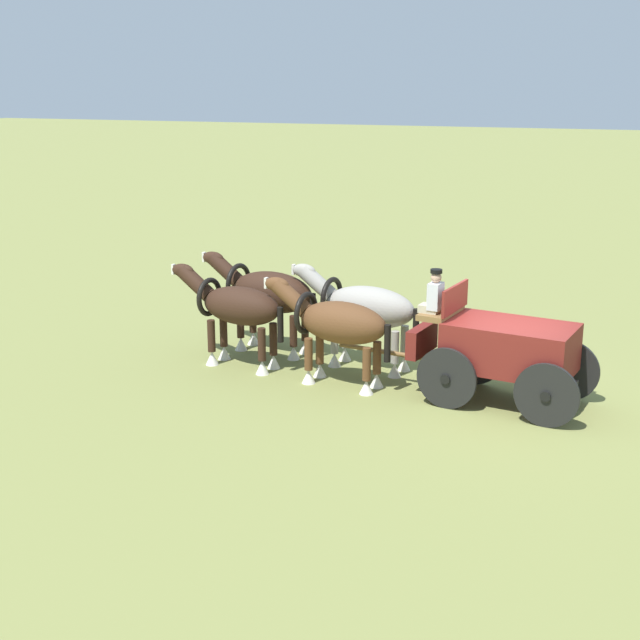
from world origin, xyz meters
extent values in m
plane|color=olive|center=(0.00, 0.00, 0.00)|extent=(220.00, 220.00, 0.00)
cube|color=maroon|center=(0.00, 0.00, 1.21)|extent=(2.67, 1.79, 0.97)
cube|color=brown|center=(1.49, -0.18, 1.73)|extent=(0.72, 1.40, 0.12)
cube|color=maroon|center=(1.89, -0.23, 1.08)|extent=(0.38, 1.21, 0.60)
cube|color=maroon|center=(1.19, -0.15, 2.07)|extent=(0.22, 1.34, 0.55)
cube|color=black|center=(0.00, 0.00, 0.63)|extent=(2.76, 0.50, 0.16)
cylinder|color=black|center=(1.10, 0.72, 0.63)|extent=(1.26, 0.23, 1.26)
cylinder|color=black|center=(1.10, 0.72, 0.63)|extent=(0.22, 0.20, 0.20)
cylinder|color=black|center=(0.89, -0.96, 0.63)|extent=(1.26, 0.23, 1.26)
cylinder|color=black|center=(0.89, -0.96, 0.63)|extent=(0.22, 0.20, 0.20)
cylinder|color=black|center=(-0.89, 0.96, 0.63)|extent=(1.26, 0.23, 1.26)
cylinder|color=black|center=(-0.89, 0.96, 0.63)|extent=(0.22, 0.20, 0.20)
cylinder|color=black|center=(-1.10, -0.72, 0.63)|extent=(1.26, 0.23, 1.26)
cylinder|color=black|center=(-1.10, -0.72, 0.63)|extent=(0.22, 0.20, 0.20)
cylinder|color=brown|center=(2.53, -0.31, 0.68)|extent=(2.59, 0.42, 0.10)
cube|color=#BCB293|center=(1.65, 0.13, 1.87)|extent=(0.44, 0.37, 0.16)
cube|color=silver|center=(1.53, 0.14, 2.15)|extent=(0.28, 0.39, 0.55)
sphere|color=tan|center=(1.53, 0.14, 2.53)|extent=(0.22, 0.22, 0.22)
cylinder|color=black|center=(1.53, 0.14, 2.66)|extent=(0.24, 0.24, 0.08)
ellipsoid|color=brown|center=(3.51, 0.22, 1.40)|extent=(2.10, 1.14, 0.90)
cylinder|color=brown|center=(4.23, 0.38, 0.66)|extent=(0.18, 0.18, 0.71)
cone|color=silver|center=(4.23, 0.38, 0.15)|extent=(0.30, 0.30, 0.30)
cylinder|color=brown|center=(4.17, -0.11, 0.66)|extent=(0.18, 0.18, 0.71)
cone|color=silver|center=(4.17, -0.11, 0.15)|extent=(0.30, 0.30, 0.30)
cylinder|color=brown|center=(2.84, 0.55, 0.66)|extent=(0.18, 0.18, 0.71)
cone|color=silver|center=(2.84, 0.55, 0.15)|extent=(0.30, 0.30, 0.30)
cylinder|color=brown|center=(2.78, 0.06, 0.66)|extent=(0.18, 0.18, 0.71)
cone|color=silver|center=(2.78, 0.06, 0.15)|extent=(0.30, 0.30, 0.30)
cylinder|color=brown|center=(4.77, 0.06, 1.79)|extent=(0.98, 0.47, 0.81)
ellipsoid|color=brown|center=(5.13, 0.02, 2.05)|extent=(0.63, 0.33, 0.32)
cube|color=silver|center=(5.41, -0.02, 2.05)|extent=(0.07, 0.11, 0.24)
torus|color=black|center=(4.40, 0.11, 1.50)|extent=(0.23, 0.94, 0.93)
cylinder|color=black|center=(2.46, 0.35, 1.10)|extent=(0.14, 0.14, 0.80)
ellipsoid|color=#9E998E|center=(3.35, -1.07, 1.45)|extent=(2.26, 1.19, 0.94)
cylinder|color=#9E998E|center=(4.13, -0.91, 0.69)|extent=(0.18, 0.18, 0.74)
cone|color=silver|center=(4.13, -0.91, 0.16)|extent=(0.30, 0.30, 0.32)
cylinder|color=#9E998E|center=(4.07, -1.42, 0.69)|extent=(0.18, 0.18, 0.74)
cone|color=silver|center=(4.07, -1.42, 0.16)|extent=(0.30, 0.30, 0.32)
cylinder|color=#9E998E|center=(2.63, -0.72, 0.69)|extent=(0.18, 0.18, 0.74)
cone|color=silver|center=(2.63, -0.72, 0.16)|extent=(0.30, 0.30, 0.32)
cylinder|color=#9E998E|center=(2.56, -1.23, 0.69)|extent=(0.18, 0.18, 0.74)
cone|color=silver|center=(2.56, -1.23, 0.16)|extent=(0.30, 0.30, 0.32)
cylinder|color=#9E998E|center=(4.68, -1.23, 1.85)|extent=(0.98, 0.47, 0.81)
ellipsoid|color=#9E998E|center=(5.05, -1.28, 2.11)|extent=(0.63, 0.33, 0.32)
cube|color=silver|center=(5.32, -1.31, 2.11)|extent=(0.07, 0.11, 0.24)
torus|color=black|center=(4.32, -1.19, 1.55)|extent=(0.24, 0.97, 0.96)
cylinder|color=black|center=(2.22, -0.93, 1.15)|extent=(0.14, 0.14, 0.80)
ellipsoid|color=#331E14|center=(6.09, -0.10, 1.44)|extent=(2.07, 1.11, 0.87)
cylinder|color=#331E14|center=(6.80, 0.05, 0.70)|extent=(0.18, 0.18, 0.75)
cone|color=silver|center=(6.80, 0.05, 0.16)|extent=(0.30, 0.30, 0.32)
cylinder|color=#331E14|center=(6.74, -0.42, 0.70)|extent=(0.18, 0.18, 0.75)
cone|color=silver|center=(6.74, -0.42, 0.16)|extent=(0.30, 0.30, 0.32)
cylinder|color=#331E14|center=(5.43, 0.22, 0.70)|extent=(0.18, 0.18, 0.75)
cone|color=silver|center=(5.43, 0.22, 0.16)|extent=(0.30, 0.30, 0.32)
cylinder|color=#331E14|center=(5.37, -0.25, 0.70)|extent=(0.18, 0.18, 0.75)
cone|color=silver|center=(5.37, -0.25, 0.16)|extent=(0.30, 0.30, 0.32)
cylinder|color=#331E14|center=(7.34, -0.25, 1.83)|extent=(0.98, 0.47, 0.81)
ellipsoid|color=#331E14|center=(7.70, -0.30, 2.09)|extent=(0.63, 0.33, 0.32)
cube|color=silver|center=(7.98, -0.33, 2.09)|extent=(0.07, 0.11, 0.24)
torus|color=black|center=(6.97, -0.21, 1.54)|extent=(0.23, 0.91, 0.91)
cylinder|color=black|center=(5.06, 0.03, 1.14)|extent=(0.14, 0.14, 0.80)
ellipsoid|color=#331E14|center=(5.93, -1.39, 1.49)|extent=(2.25, 1.24, 0.99)
cylinder|color=#331E14|center=(6.71, -1.21, 0.69)|extent=(0.18, 0.18, 0.75)
cone|color=silver|center=(6.71, -1.21, 0.16)|extent=(0.30, 0.30, 0.32)
cylinder|color=#331E14|center=(6.64, -1.75, 0.69)|extent=(0.18, 0.18, 0.75)
cone|color=silver|center=(6.64, -1.75, 0.16)|extent=(0.30, 0.30, 0.32)
cylinder|color=#331E14|center=(5.22, -1.03, 0.69)|extent=(0.18, 0.18, 0.75)
cone|color=silver|center=(5.22, -1.03, 0.16)|extent=(0.30, 0.30, 0.32)
cylinder|color=#331E14|center=(5.15, -1.57, 0.69)|extent=(0.18, 0.18, 0.75)
cone|color=silver|center=(5.15, -1.57, 0.16)|extent=(0.30, 0.30, 0.32)
cylinder|color=#331E14|center=(7.25, -1.55, 1.89)|extent=(0.98, 0.47, 0.81)
ellipsoid|color=#331E14|center=(7.62, -1.60, 2.15)|extent=(0.63, 0.33, 0.32)
cube|color=silver|center=(7.90, -1.63, 2.15)|extent=(0.07, 0.11, 0.24)
torus|color=black|center=(6.89, -1.51, 1.59)|extent=(0.24, 1.02, 1.01)
cylinder|color=black|center=(4.81, -1.25, 1.19)|extent=(0.14, 0.14, 0.80)
camera|label=1|loc=(-2.77, 16.84, 6.35)|focal=48.75mm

